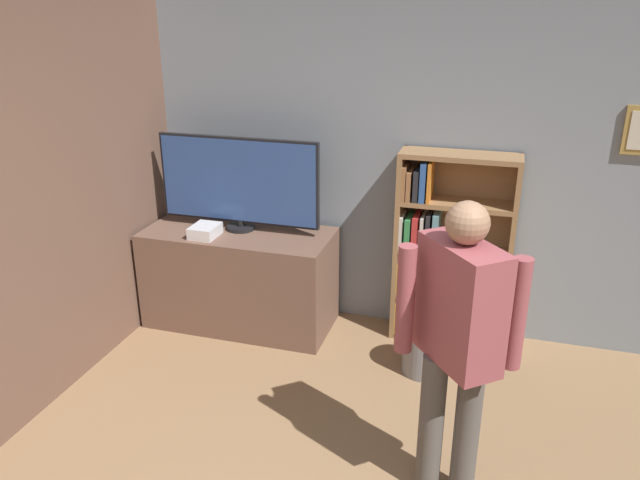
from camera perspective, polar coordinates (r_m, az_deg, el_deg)
name	(u,v)px	position (r m, az deg, el deg)	size (l,w,h in m)	color
wall_back	(428,159)	(4.68, 9.81, 7.33)	(6.23, 0.09, 2.70)	gray
wall_side_brick	(59,185)	(4.29, -22.79, 4.66)	(0.06, 4.25, 2.70)	brown
tv_ledge	(240,278)	(4.98, -7.31, -3.43)	(1.45, 0.65, 0.78)	brown
television	(239,182)	(4.76, -7.45, 5.24)	(1.27, 0.22, 0.72)	black
game_console	(205,231)	(4.76, -10.47, 0.82)	(0.19, 0.23, 0.09)	white
bookshelf	(442,247)	(4.68, 11.10, -0.67)	(0.84, 0.28, 1.45)	#997047
person	(457,332)	(3.09, 12.46, -8.22)	(0.61, 0.50, 1.62)	#56514C
waste_bin	(425,347)	(4.45, 9.58, -9.66)	(0.31, 0.31, 0.37)	gray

